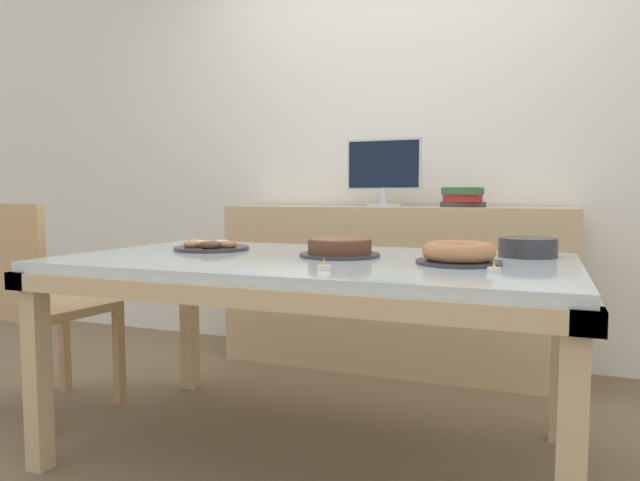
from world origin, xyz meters
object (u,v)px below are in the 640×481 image
at_px(cake_golden_bundt, 459,254).
at_px(tealight_near_cakes, 194,241).
at_px(tealight_left_edge, 494,269).
at_px(chair, 38,299).
at_px(cake_chocolate_round, 340,248).
at_px(computer_monitor, 384,173).
at_px(plate_stack, 528,247).
at_px(tealight_near_front, 324,267).
at_px(book_stack, 463,197).
at_px(pastry_platter, 212,247).

bearing_deg(cake_golden_bundt, tealight_near_cakes, 163.37).
xyz_separation_m(cake_golden_bundt, tealight_left_edge, (0.13, -0.18, -0.02)).
relative_size(chair, cake_chocolate_round, 3.13).
relative_size(cake_chocolate_round, tealight_left_edge, 7.52).
distance_m(tealight_left_edge, tealight_near_cakes, 1.52).
bearing_deg(computer_monitor, cake_golden_bundt, -64.26).
xyz_separation_m(computer_monitor, plate_stack, (0.79, -0.88, -0.32)).
bearing_deg(tealight_left_edge, plate_stack, 81.11).
bearing_deg(tealight_left_edge, cake_golden_bundt, 124.97).
height_order(cake_golden_bundt, tealight_near_front, cake_golden_bundt).
relative_size(computer_monitor, cake_golden_bundt, 1.51).
relative_size(plate_stack, tealight_left_edge, 5.25).
relative_size(book_stack, cake_golden_bundt, 0.90).
relative_size(computer_monitor, book_stack, 1.68).
height_order(book_stack, cake_golden_bundt, book_stack).
xyz_separation_m(book_stack, tealight_near_cakes, (-1.14, -0.83, -0.21)).
height_order(chair, cake_golden_bundt, chair).
xyz_separation_m(cake_golden_bundt, plate_stack, (0.21, 0.33, 0.00)).
bearing_deg(chair, cake_chocolate_round, 6.40).
height_order(computer_monitor, cake_golden_bundt, computer_monitor).
relative_size(cake_golden_bundt, tealight_near_front, 7.02).
bearing_deg(cake_golden_bundt, book_stack, 96.87).
bearing_deg(pastry_platter, tealight_near_front, -32.87).
distance_m(chair, book_stack, 2.13).
relative_size(computer_monitor, plate_stack, 2.02).
bearing_deg(plate_stack, pastry_platter, -170.52).
relative_size(chair, tealight_near_cakes, 23.50).
distance_m(computer_monitor, pastry_platter, 1.22).
height_order(computer_monitor, tealight_near_front, computer_monitor).
relative_size(plate_stack, tealight_near_front, 5.25).
bearing_deg(pastry_platter, computer_monitor, 67.94).
xyz_separation_m(chair, book_stack, (1.64, 1.29, 0.44)).
xyz_separation_m(plate_stack, tealight_near_cakes, (-1.49, 0.06, -0.02)).
xyz_separation_m(tealight_near_front, tealight_left_edge, (0.49, 0.13, 0.00)).
xyz_separation_m(pastry_platter, tealight_near_front, (0.67, -0.43, -0.00)).
bearing_deg(plate_stack, book_stack, 111.75).
bearing_deg(tealight_left_edge, computer_monitor, 117.05).
distance_m(cake_chocolate_round, cake_golden_bundt, 0.45).
relative_size(tealight_near_front, tealight_near_cakes, 1.00).
distance_m(pastry_platter, tealight_near_cakes, 0.37).
relative_size(pastry_platter, plate_stack, 1.48).
xyz_separation_m(plate_stack, tealight_near_front, (-0.56, -0.64, -0.02)).
relative_size(tealight_left_edge, tealight_near_cakes, 1.00).
height_order(computer_monitor, plate_stack, computer_monitor).
distance_m(cake_chocolate_round, tealight_left_edge, 0.63).
distance_m(plate_stack, tealight_near_cakes, 1.49).
xyz_separation_m(cake_chocolate_round, tealight_near_cakes, (-0.84, 0.31, -0.02)).
relative_size(pastry_platter, tealight_left_edge, 7.75).
bearing_deg(chair, tealight_near_cakes, 42.77).
distance_m(chair, cake_chocolate_round, 1.37).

